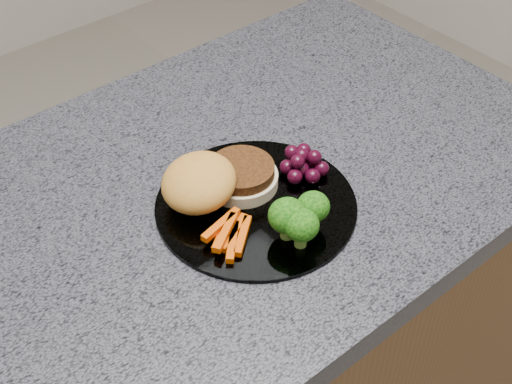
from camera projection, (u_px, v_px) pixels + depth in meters
countertop at (159, 227)px, 0.92m from camera, size 1.20×0.60×0.04m
plate at (256, 205)px, 0.92m from camera, size 0.26×0.26×0.01m
burger at (214, 183)px, 0.91m from camera, size 0.16×0.11×0.05m
carrot_sticks at (230, 233)px, 0.87m from camera, size 0.07×0.07×0.02m
broccoli at (299, 217)px, 0.85m from camera, size 0.08×0.07×0.06m
grape_bunch at (303, 163)px, 0.95m from camera, size 0.06×0.06×0.04m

